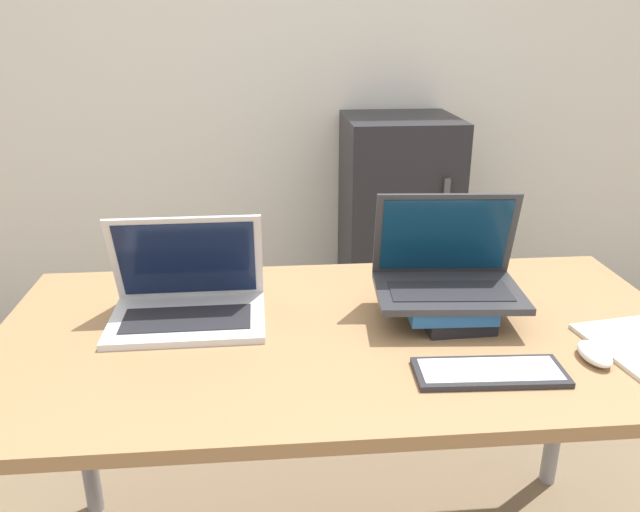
{
  "coord_description": "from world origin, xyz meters",
  "views": [
    {
      "loc": [
        -0.17,
        -0.86,
        1.43
      ],
      "look_at": [
        -0.06,
        0.4,
        0.95
      ],
      "focal_mm": 35.0,
      "sensor_mm": 36.0,
      "label": 1
    }
  ],
  "objects_px": {
    "wireless_keyboard": "(490,372)",
    "laptop_left": "(188,299)",
    "mini_fridge": "(396,233)",
    "book_stack": "(447,305)",
    "laptop_on_books": "(447,272)",
    "mouse": "(595,354)"
  },
  "relations": [
    {
      "from": "mouse",
      "to": "mini_fridge",
      "type": "bearing_deg",
      "value": 93.02
    },
    {
      "from": "mini_fridge",
      "to": "laptop_left",
      "type": "bearing_deg",
      "value": -120.85
    },
    {
      "from": "book_stack",
      "to": "wireless_keyboard",
      "type": "relative_size",
      "value": 0.83
    },
    {
      "from": "book_stack",
      "to": "laptop_on_books",
      "type": "bearing_deg",
      "value": 91.64
    },
    {
      "from": "wireless_keyboard",
      "to": "mouse",
      "type": "bearing_deg",
      "value": 8.92
    },
    {
      "from": "book_stack",
      "to": "mouse",
      "type": "relative_size",
      "value": 2.41
    },
    {
      "from": "laptop_left",
      "to": "mouse",
      "type": "distance_m",
      "value": 0.9
    },
    {
      "from": "mouse",
      "to": "laptop_on_books",
      "type": "bearing_deg",
      "value": 136.81
    },
    {
      "from": "book_stack",
      "to": "laptop_on_books",
      "type": "relative_size",
      "value": 0.72
    },
    {
      "from": "laptop_on_books",
      "to": "mini_fridge",
      "type": "relative_size",
      "value": 0.33
    },
    {
      "from": "mini_fridge",
      "to": "book_stack",
      "type": "bearing_deg",
      "value": -97.1
    },
    {
      "from": "book_stack",
      "to": "wireless_keyboard",
      "type": "xyz_separation_m",
      "value": [
        0.02,
        -0.26,
        -0.03
      ]
    },
    {
      "from": "laptop_left",
      "to": "wireless_keyboard",
      "type": "bearing_deg",
      "value": -26.48
    },
    {
      "from": "wireless_keyboard",
      "to": "mini_fridge",
      "type": "distance_m",
      "value": 1.63
    },
    {
      "from": "laptop_left",
      "to": "book_stack",
      "type": "bearing_deg",
      "value": -4.78
    },
    {
      "from": "wireless_keyboard",
      "to": "mini_fridge",
      "type": "height_order",
      "value": "mini_fridge"
    },
    {
      "from": "laptop_left",
      "to": "laptop_on_books",
      "type": "distance_m",
      "value": 0.61
    },
    {
      "from": "wireless_keyboard",
      "to": "laptop_left",
      "type": "bearing_deg",
      "value": 153.52
    },
    {
      "from": "laptop_left",
      "to": "wireless_keyboard",
      "type": "xyz_separation_m",
      "value": [
        0.62,
        -0.31,
        -0.04
      ]
    },
    {
      "from": "book_stack",
      "to": "laptop_on_books",
      "type": "height_order",
      "value": "laptop_on_books"
    },
    {
      "from": "laptop_on_books",
      "to": "wireless_keyboard",
      "type": "bearing_deg",
      "value": -86.57
    },
    {
      "from": "wireless_keyboard",
      "to": "mouse",
      "type": "xyz_separation_m",
      "value": [
        0.23,
        0.04,
        0.01
      ]
    }
  ]
}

